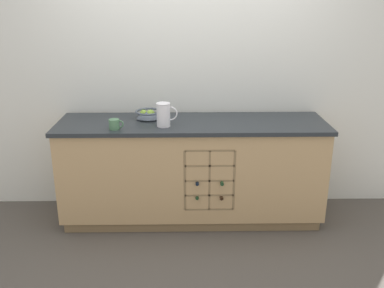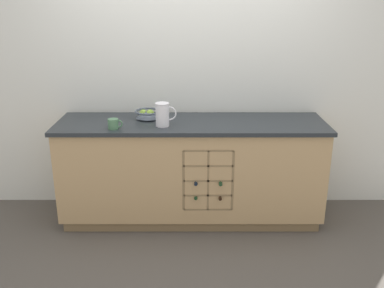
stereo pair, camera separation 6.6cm
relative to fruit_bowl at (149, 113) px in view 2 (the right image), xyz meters
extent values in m
plane|color=#4C4742|center=(0.38, -0.11, -0.96)|extent=(14.00, 14.00, 0.00)
cube|color=silver|center=(0.38, 0.26, 0.31)|extent=(4.67, 0.06, 2.55)
cube|color=olive|center=(0.38, -0.11, -0.92)|extent=(2.21, 0.54, 0.09)
cube|color=tan|center=(0.38, -0.11, -0.48)|extent=(2.27, 0.60, 0.79)
cube|color=#23282D|center=(0.38, -0.11, -0.06)|extent=(2.31, 0.64, 0.03)
cube|color=olive|center=(0.52, -0.31, -0.47)|extent=(0.41, 0.01, 0.53)
cube|color=olive|center=(0.32, -0.36, -0.47)|extent=(0.02, 0.10, 0.53)
cube|color=olive|center=(0.73, -0.36, -0.47)|extent=(0.02, 0.10, 0.53)
cube|color=olive|center=(0.52, -0.36, -0.73)|extent=(0.41, 0.10, 0.02)
cube|color=olive|center=(0.52, -0.36, -0.60)|extent=(0.41, 0.10, 0.02)
cube|color=olive|center=(0.52, -0.36, -0.47)|extent=(0.41, 0.10, 0.02)
cube|color=olive|center=(0.52, -0.36, -0.33)|extent=(0.41, 0.10, 0.02)
cube|color=olive|center=(0.52, -0.36, -0.20)|extent=(0.41, 0.10, 0.02)
cube|color=olive|center=(0.52, -0.36, -0.47)|extent=(0.02, 0.10, 0.53)
cylinder|color=#19381E|center=(0.42, -0.23, -0.62)|extent=(0.08, 0.21, 0.08)
cylinder|color=#19381E|center=(0.42, -0.38, -0.62)|extent=(0.03, 0.09, 0.03)
cylinder|color=black|center=(0.62, -0.24, -0.62)|extent=(0.07, 0.21, 0.07)
cylinder|color=black|center=(0.62, -0.39, -0.62)|extent=(0.03, 0.09, 0.03)
cylinder|color=black|center=(0.42, -0.24, -0.49)|extent=(0.08, 0.20, 0.08)
cylinder|color=black|center=(0.42, -0.39, -0.49)|extent=(0.03, 0.09, 0.03)
cylinder|color=#19381E|center=(0.62, -0.26, -0.48)|extent=(0.08, 0.19, 0.08)
cylinder|color=#19381E|center=(0.62, -0.40, -0.48)|extent=(0.03, 0.08, 0.03)
cylinder|color=#4C5666|center=(0.00, 0.00, -0.04)|extent=(0.10, 0.10, 0.01)
cone|color=#4C5666|center=(0.00, 0.00, 0.00)|extent=(0.21, 0.21, 0.06)
torus|color=#4C5666|center=(0.00, 0.00, 0.02)|extent=(0.23, 0.23, 0.02)
sphere|color=#7FA838|center=(0.02, 0.00, 0.00)|extent=(0.07, 0.07, 0.07)
sphere|color=#7FA838|center=(-0.04, 0.01, 0.00)|extent=(0.07, 0.07, 0.07)
cylinder|color=white|center=(0.14, -0.23, 0.05)|extent=(0.11, 0.11, 0.20)
torus|color=white|center=(0.14, -0.23, 0.15)|extent=(0.12, 0.12, 0.01)
torus|color=white|center=(0.20, -0.23, 0.06)|extent=(0.12, 0.01, 0.12)
cylinder|color=#4C7A56|center=(-0.25, -0.31, 0.00)|extent=(0.08, 0.08, 0.08)
torus|color=#4C7A56|center=(-0.21, -0.31, 0.00)|extent=(0.07, 0.01, 0.07)
camera|label=1|loc=(0.32, -3.63, 0.98)|focal=40.00mm
camera|label=2|loc=(0.39, -3.63, 0.98)|focal=40.00mm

